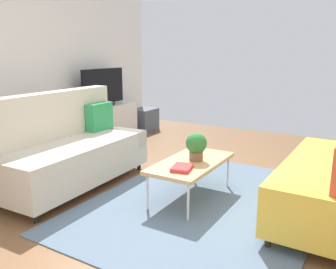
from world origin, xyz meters
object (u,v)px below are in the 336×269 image
(tv, at_px, (103,88))
(storage_trunk, at_px, (144,120))
(tv_console, at_px, (104,124))
(bottle_1, at_px, (93,101))
(table_book_0, at_px, (182,168))
(bottle_0, at_px, (89,104))
(coffee_table, at_px, (191,164))
(potted_plant, at_px, (196,145))
(couch_beige, at_px, (69,149))
(vase_0, at_px, (77,105))

(tv, relative_size, storage_trunk, 1.92)
(tv_console, height_order, bottle_1, bottle_1)
(bottle_1, bearing_deg, table_book_0, -120.05)
(bottle_0, distance_m, bottle_1, 0.10)
(tv_console, bearing_deg, coffee_table, -120.02)
(coffee_table, bearing_deg, potted_plant, -31.11)
(tv_console, xyz_separation_m, storage_trunk, (1.10, -0.10, -0.10))
(couch_beige, relative_size, table_book_0, 8.03)
(coffee_table, bearing_deg, tv_console, 59.98)
(potted_plant, relative_size, bottle_1, 1.37)
(coffee_table, bearing_deg, bottle_1, 64.89)
(tv, height_order, storage_trunk, tv)
(table_book_0, xyz_separation_m, vase_0, (1.15, 2.57, 0.29))
(coffee_table, distance_m, tv_console, 2.86)
(storage_trunk, bearing_deg, vase_0, 174.90)
(tv_console, distance_m, table_book_0, 3.06)
(bottle_0, relative_size, bottle_1, 0.79)
(coffee_table, distance_m, potted_plant, 0.21)
(coffee_table, xyz_separation_m, storage_trunk, (2.53, 2.37, -0.17))
(tv, xyz_separation_m, storage_trunk, (1.10, -0.08, -0.73))
(tv, distance_m, storage_trunk, 1.32)
(coffee_table, height_order, table_book_0, table_book_0)
(tv, xyz_separation_m, bottle_0, (-0.38, -0.02, -0.22))
(tv, xyz_separation_m, bottle_1, (-0.29, -0.02, -0.20))
(bottle_1, bearing_deg, coffee_table, -115.11)
(potted_plant, distance_m, bottle_0, 2.66)
(tv, distance_m, table_book_0, 3.08)
(tv_console, distance_m, potted_plant, 2.87)
(couch_beige, relative_size, tv_console, 1.38)
(table_book_0, bearing_deg, storage_trunk, 40.61)
(table_book_0, bearing_deg, couch_beige, 93.62)
(vase_0, height_order, bottle_1, bottle_1)
(couch_beige, distance_m, tv, 2.15)
(table_book_0, bearing_deg, tv_console, 55.63)
(potted_plant, bearing_deg, tv_console, 61.20)
(coffee_table, height_order, bottle_0, bottle_0)
(table_book_0, bearing_deg, tv, 55.42)
(tv, distance_m, vase_0, 0.63)
(couch_beige, distance_m, bottle_0, 1.78)
(potted_plant, distance_m, vase_0, 2.68)
(storage_trunk, xyz_separation_m, bottle_0, (-1.48, 0.06, 0.51))
(bottle_0, bearing_deg, couch_beige, -144.82)
(tv_console, relative_size, bottle_0, 8.00)
(storage_trunk, relative_size, potted_plant, 1.71)
(table_book_0, distance_m, bottle_0, 2.84)
(potted_plant, xyz_separation_m, bottle_1, (1.09, 2.46, 0.16))
(table_book_0, relative_size, bottle_1, 1.08)
(couch_beige, xyz_separation_m, tv, (1.82, 1.03, 0.51))
(tv, height_order, table_book_0, tv)
(tv_console, relative_size, storage_trunk, 2.69)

